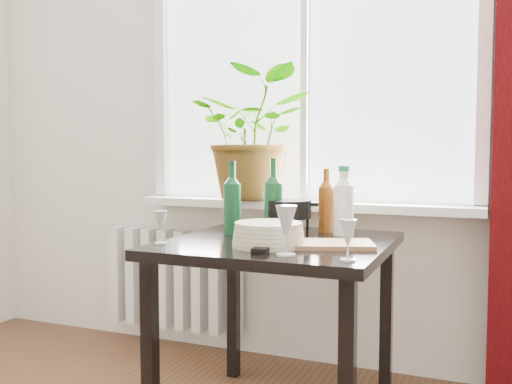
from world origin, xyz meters
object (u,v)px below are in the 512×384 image
at_px(wineglass_far_right, 348,240).
at_px(plate_stack, 268,235).
at_px(table, 279,263).
at_px(fondue_pot, 289,217).
at_px(radiator, 174,279).
at_px(potted_plant, 254,135).
at_px(wineglass_back_left, 269,210).
at_px(cutting_board, 331,244).
at_px(tv_remote, 265,248).
at_px(wine_bottle_left, 232,197).
at_px(wineglass_back_center, 346,212).
at_px(wineglass_front_left, 161,227).
at_px(wineglass_front_right, 286,230).
at_px(cleaning_bottle, 344,200).
at_px(wine_bottle_right, 273,196).
at_px(bottle_amber, 326,199).

bearing_deg(wineglass_far_right, plate_stack, 153.22).
height_order(table, fondue_pot, fondue_pot).
height_order(wineglass_far_right, plate_stack, wineglass_far_right).
xyz_separation_m(radiator, potted_plant, (0.50, -0.03, 0.80)).
bearing_deg(wineglass_back_left, table, -63.45).
xyz_separation_m(plate_stack, cutting_board, (0.21, 0.08, -0.03)).
distance_m(radiator, wineglass_back_left, 0.85).
relative_size(potted_plant, fondue_pot, 3.05).
bearing_deg(tv_remote, wine_bottle_left, 125.63).
relative_size(table, wineglass_back_center, 4.59).
relative_size(wineglass_back_center, plate_stack, 0.69).
relative_size(potted_plant, wineglass_back_left, 4.07).
bearing_deg(wine_bottle_left, table, -19.98).
xyz_separation_m(wineglass_back_center, wineglass_front_left, (-0.58, -0.56, -0.03)).
height_order(table, potted_plant, potted_plant).
bearing_deg(radiator, plate_stack, -42.08).
distance_m(table, wine_bottle_left, 0.36).
relative_size(wineglass_back_center, wineglass_back_left, 1.14).
distance_m(radiator, wineglass_front_left, 1.09).
height_order(table, plate_stack, plate_stack).
bearing_deg(wineglass_front_left, potted_plant, 88.01).
height_order(wineglass_back_center, cutting_board, wineglass_back_center).
relative_size(potted_plant, wineglass_front_right, 3.81).
distance_m(radiator, wineglass_front_right, 1.43).
distance_m(wine_bottle_left, cleaning_bottle, 0.47).
height_order(wine_bottle_right, cutting_board, wine_bottle_right).
xyz_separation_m(table, wineglass_far_right, (0.35, -0.32, 0.16)).
bearing_deg(fondue_pot, bottle_amber, 56.33).
height_order(table, wine_bottle_right, wine_bottle_right).
bearing_deg(wineglass_far_right, bottle_amber, 111.30).
relative_size(bottle_amber, tv_remote, 1.60).
xyz_separation_m(potted_plant, wineglass_front_right, (0.49, -0.90, -0.35)).
xyz_separation_m(wine_bottle_left, fondue_pot, (0.23, 0.07, -0.08)).
relative_size(fondue_pot, tv_remote, 1.22).
distance_m(cleaning_bottle, wineglass_far_right, 0.58).
bearing_deg(plate_stack, table, 95.65).
bearing_deg(tv_remote, wineglass_back_center, 68.39).
height_order(wineglass_back_left, tv_remote, wineglass_back_left).
xyz_separation_m(wine_bottle_right, plate_stack, (0.09, -0.28, -0.12)).
height_order(wineglass_front_left, plate_stack, wineglass_front_left).
distance_m(cleaning_bottle, cutting_board, 0.34).
bearing_deg(tv_remote, table, 93.91).
relative_size(wineglass_far_right, plate_stack, 0.50).
height_order(radiator, wineglass_front_left, wineglass_front_left).
xyz_separation_m(cleaning_bottle, fondue_pot, (-0.22, -0.08, -0.07)).
relative_size(cleaning_bottle, cutting_board, 0.96).
bearing_deg(fondue_pot, wineglass_back_left, 139.03).
xyz_separation_m(wine_bottle_left, wineglass_back_left, (0.06, 0.27, -0.08)).
xyz_separation_m(table, wineglass_back_center, (0.20, 0.30, 0.18)).
height_order(wineglass_front_right, tv_remote, wineglass_front_right).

